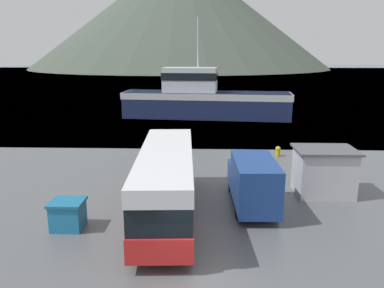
# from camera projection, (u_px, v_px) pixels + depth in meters

# --- Properties ---
(ground_plane) EXTENTS (400.00, 400.00, 0.00)m
(ground_plane) POSITION_uv_depth(u_px,v_px,m) (198.00, 283.00, 12.80)
(ground_plane) COLOR #515456
(water_surface) EXTENTS (240.00, 240.00, 0.00)m
(water_surface) POSITION_uv_depth(u_px,v_px,m) (204.00, 73.00, 147.22)
(water_surface) COLOR #475B6B
(water_surface) RESTS_ON ground
(hill_backdrop) EXTENTS (155.89, 155.89, 58.44)m
(hill_backdrop) POSITION_uv_depth(u_px,v_px,m) (180.00, 12.00, 198.46)
(hill_backdrop) COLOR #424C42
(hill_backdrop) RESTS_ON ground
(tour_bus) EXTENTS (2.93, 10.44, 3.22)m
(tour_bus) POSITION_uv_depth(u_px,v_px,m) (166.00, 180.00, 17.70)
(tour_bus) COLOR red
(tour_bus) RESTS_ON ground
(delivery_van) EXTENTS (2.13, 5.96, 2.60)m
(delivery_van) POSITION_uv_depth(u_px,v_px,m) (253.00, 181.00, 18.94)
(delivery_van) COLOR navy
(delivery_van) RESTS_ON ground
(fishing_boat) EXTENTS (20.47, 6.57, 11.78)m
(fishing_boat) POSITION_uv_depth(u_px,v_px,m) (203.00, 99.00, 45.37)
(fishing_boat) COLOR #19234C
(fishing_boat) RESTS_ON water_surface
(storage_bin) EXTENTS (1.47, 1.30, 1.30)m
(storage_bin) POSITION_uv_depth(u_px,v_px,m) (68.00, 214.00, 16.64)
(storage_bin) COLOR teal
(storage_bin) RESTS_ON ground
(dock_kiosk) EXTENTS (3.27, 2.59, 2.60)m
(dock_kiosk) POSITION_uv_depth(u_px,v_px,m) (324.00, 171.00, 20.64)
(dock_kiosk) COLOR #B2B2B7
(dock_kiosk) RESTS_ON ground
(small_boat) EXTENTS (6.20, 3.98, 0.82)m
(small_boat) POSITION_uv_depth(u_px,v_px,m) (240.00, 109.00, 49.65)
(small_boat) COLOR #19234C
(small_boat) RESTS_ON water_surface
(mooring_bollard) EXTENTS (0.40, 0.40, 0.78)m
(mooring_bollard) POSITION_uv_depth(u_px,v_px,m) (278.00, 151.00, 28.45)
(mooring_bollard) COLOR #B29919
(mooring_bollard) RESTS_ON ground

